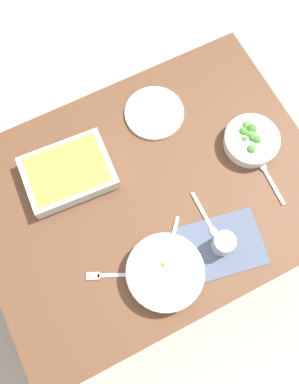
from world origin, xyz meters
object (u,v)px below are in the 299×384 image
(baking_dish, at_px, (68,173))
(drink_cup, at_px, (223,244))
(side_plate, at_px, (154,113))
(stew_bowl, at_px, (165,272))
(fork_on_table, at_px, (109,275))
(spoon_by_broccoli, at_px, (268,176))
(spoon_spare, at_px, (208,221))
(broccoli_bowl, at_px, (252,141))
(spoon_by_stew, at_px, (171,248))

(baking_dish, height_order, drink_cup, drink_cup)
(side_plate, bearing_deg, drink_cup, 87.32)
(side_plate, bearing_deg, stew_bowl, 66.34)
(stew_bowl, bearing_deg, fork_on_table, -24.85)
(drink_cup, xyz_separation_m, spoon_by_broccoli, (-0.27, -0.14, -0.03))
(baking_dish, relative_size, fork_on_table, 1.87)
(spoon_spare, xyz_separation_m, fork_on_table, (0.38, 0.01, -0.00))
(broccoli_bowl, xyz_separation_m, spoon_spare, (0.28, 0.18, -0.03))
(broccoli_bowl, height_order, baking_dish, broccoli_bowl)
(drink_cup, relative_size, fork_on_table, 0.51)
(side_plate, bearing_deg, broccoli_bowl, 133.30)
(fork_on_table, bearing_deg, baking_dish, -93.64)
(spoon_by_stew, distance_m, spoon_by_broccoli, 0.43)
(side_plate, xyz_separation_m, spoon_by_broccoli, (-0.25, 0.40, -0.00))
(baking_dish, relative_size, spoon_by_broccoli, 1.79)
(drink_cup, distance_m, spoon_by_stew, 0.17)
(baking_dish, bearing_deg, side_plate, -167.27)
(baking_dish, relative_size, spoon_spare, 1.79)
(baking_dish, height_order, spoon_by_broccoli, baking_dish)
(baking_dish, xyz_separation_m, spoon_by_broccoli, (-0.62, 0.32, -0.03))
(side_plate, distance_m, spoon_by_broccoli, 0.47)
(spoon_spare, bearing_deg, side_plate, -93.08)
(broccoli_bowl, height_order, spoon_by_broccoli, broccoli_bowl)
(spoon_by_broccoli, xyz_separation_m, fork_on_table, (0.65, 0.06, -0.00))
(spoon_by_stew, distance_m, spoon_spare, 0.16)
(broccoli_bowl, xyz_separation_m, drink_cup, (0.28, 0.27, 0.01))
(baking_dish, distance_m, side_plate, 0.39)
(drink_cup, xyz_separation_m, spoon_by_stew, (0.16, -0.07, -0.03))
(broccoli_bowl, xyz_separation_m, side_plate, (0.25, -0.27, -0.02))
(drink_cup, bearing_deg, spoon_by_broccoli, -152.84)
(drink_cup, relative_size, spoon_by_broccoli, 0.48)
(spoon_by_broccoli, bearing_deg, drink_cup, 27.16)
(drink_cup, height_order, side_plate, drink_cup)
(baking_dish, distance_m, spoon_spare, 0.51)
(stew_bowl, distance_m, fork_on_table, 0.18)
(stew_bowl, height_order, spoon_by_broccoli, stew_bowl)
(broccoli_bowl, height_order, fork_on_table, broccoli_bowl)
(drink_cup, xyz_separation_m, side_plate, (-0.03, -0.54, -0.03))
(spoon_by_stew, bearing_deg, stew_bowl, 49.01)
(drink_cup, distance_m, spoon_by_broccoli, 0.31)
(stew_bowl, bearing_deg, drink_cup, 179.05)
(stew_bowl, xyz_separation_m, side_plate, (-0.24, -0.54, -0.03))
(baking_dish, xyz_separation_m, fork_on_table, (0.02, 0.38, -0.03))
(stew_bowl, distance_m, drink_cup, 0.21)
(stew_bowl, bearing_deg, spoon_by_stew, -130.99)
(baking_dish, height_order, spoon_spare, baking_dish)
(broccoli_bowl, relative_size, baking_dish, 0.63)
(baking_dish, xyz_separation_m, spoon_by_stew, (-0.20, 0.39, -0.03))
(broccoli_bowl, relative_size, spoon_spare, 1.14)
(stew_bowl, bearing_deg, side_plate, -113.66)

